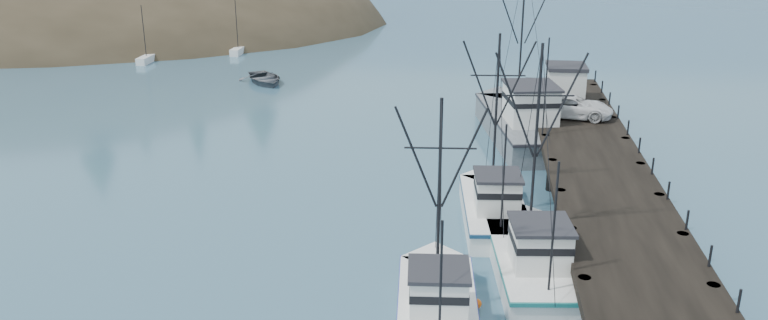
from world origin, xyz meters
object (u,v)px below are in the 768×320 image
Objects in this scene: trawler_far at (493,207)px; pickup_truck at (572,106)px; pier_shed at (565,82)px; motorboat at (265,83)px; trawler_near at (532,257)px; work_vessel at (522,122)px; pier at (596,166)px; trawler_mid at (437,305)px.

pickup_truck is (5.78, 14.63, 1.98)m from trawler_far.
pier_shed is 29.49m from motorboat.
work_vessel reaches higher than trawler_near.
pier is 4.13× the size of trawler_far.
pier is at bearing 39.12° from trawler_far.
trawler_far is at bearing -87.21° from motorboat.
trawler_mid is 1.73× the size of pickup_truck.
trawler_near is at bearing 49.62° from trawler_mid.
trawler_far is (-6.19, -5.03, -0.87)m from pier.
trawler_near is 6.58m from trawler_mid.
pickup_truck is 0.98× the size of motorboat.
trawler_mid is 27.02m from pickup_truck.
trawler_far reaches higher than trawler_mid.
motorboat is at bearing 122.60° from trawler_near.
trawler_near is 6.24m from trawler_far.
motorboat is at bearing 114.65° from trawler_mid.
trawler_mid reaches higher than pickup_truck.
pickup_truck is at bearing -89.92° from pier_shed.
trawler_far reaches higher than pickup_truck.
trawler_near is 21.11m from pickup_truck.
pickup_truck is at bearing 68.43° from trawler_far.
work_vessel is 5.68m from pier_shed.
trawler_mid is 0.62× the size of work_vessel.
pier_shed is 5.03m from pickup_truck.
work_vessel is 2.74× the size of motorboat.
pier_shed is at bearing 73.60° from trawler_far.
pier_shed is at bearing 48.89° from work_vessel.
trawler_near is at bearing -89.93° from motorboat.
pickup_truck is (4.04, 20.62, 1.98)m from trawler_near.
trawler_mid is at bearing -102.91° from trawler_far.
trawler_far is at bearing -140.88° from pier.
motorboat is (-18.97, 41.33, -0.82)m from trawler_mid.
pickup_truck is at bearing -16.89° from work_vessel.
pickup_truck is (0.01, -4.99, -0.62)m from pier_shed.
trawler_near reaches higher than trawler_far.
work_vessel is 3.93m from pickup_truck.
work_vessel reaches higher than pickup_truck.
work_vessel reaches higher than motorboat.
trawler_near is 3.52× the size of pier_shed.
pier is 13.75× the size of pier_shed.
pier_shed reaches higher than motorboat.
work_vessel is at bearing 88.44° from trawler_near.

